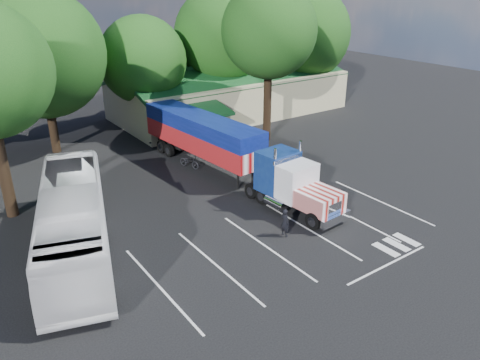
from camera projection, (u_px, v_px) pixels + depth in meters
ground at (208, 206)px, 30.06m from camera, size 120.00×120.00×0.00m
event_hall at (229, 93)px, 49.80m from camera, size 24.20×14.12×5.55m
tree_row_c at (41, 54)px, 36.32m from camera, size 10.00×10.00×13.05m
tree_row_d at (143, 60)px, 42.65m from camera, size 8.00×8.00×10.60m
tree_row_e at (222, 36)px, 47.21m from camera, size 9.60×9.60×12.90m
tree_row_f at (303, 34)px, 51.74m from camera, size 10.40×10.40×13.00m
tree_near_right at (269, 31)px, 38.76m from camera, size 8.00×8.00×13.50m
semi_truck at (222, 145)px, 33.97m from camera, size 4.13×19.83×4.13m
woman at (285, 223)px, 26.34m from camera, size 0.43×0.63×1.67m
bicycle at (189, 161)px, 36.04m from camera, size 1.20×2.00×0.99m
tour_bus at (74, 221)px, 24.37m from camera, size 7.03×13.83×3.76m
silver_sedan at (177, 131)px, 42.44m from camera, size 4.65×2.75×1.45m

